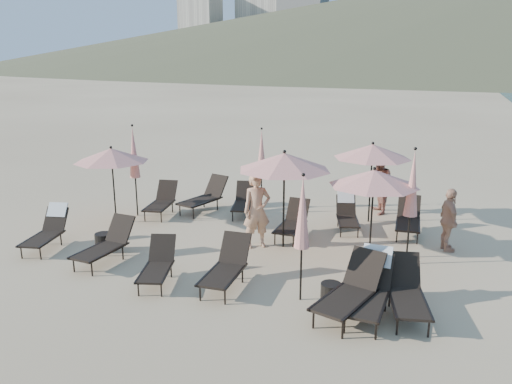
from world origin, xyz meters
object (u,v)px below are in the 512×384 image
at_px(lounger_1, 106,244).
at_px(lounger_10, 347,213).
at_px(lounger_5, 407,292).
at_px(lounger_12, 371,287).
at_px(lounger_4, 351,290).
at_px(side_table_0, 104,242).
at_px(beachgoer_c, 449,220).
at_px(lounger_9, 293,221).
at_px(umbrella_open_1, 284,162).
at_px(side_table_1, 331,293).
at_px(umbrella_open_0, 111,155).
at_px(umbrella_closed_1, 412,184).
at_px(umbrella_closed_3, 262,153).
at_px(lounger_6, 161,201).
at_px(lounger_11, 408,219).
at_px(lounger_7, 205,196).
at_px(umbrella_open_2, 374,178).
at_px(lounger_0, 48,229).
at_px(umbrella_closed_2, 134,153).
at_px(lounger_3, 226,266).
at_px(beachgoer_a, 257,211).
at_px(umbrella_open_3, 372,151).
at_px(umbrella_closed_0, 302,213).
at_px(lounger_8, 244,201).
at_px(lounger_2, 158,264).
at_px(beachgoer_b, 379,184).

relative_size(lounger_1, lounger_10, 1.07).
height_order(lounger_5, lounger_12, lounger_12).
bearing_deg(lounger_10, lounger_4, -94.75).
distance_m(side_table_0, beachgoer_c, 8.61).
bearing_deg(lounger_4, lounger_9, 137.07).
height_order(umbrella_open_1, side_table_1, umbrella_open_1).
distance_m(umbrella_open_0, umbrella_closed_1, 8.27).
bearing_deg(umbrella_closed_3, lounger_6, -145.83).
height_order(lounger_11, side_table_0, lounger_11).
bearing_deg(side_table_1, umbrella_closed_3, 122.45).
bearing_deg(lounger_11, lounger_6, -176.86).
bearing_deg(lounger_7, lounger_1, -79.18).
xyz_separation_m(umbrella_open_2, umbrella_closed_1, (0.86, -0.02, -0.06)).
relative_size(lounger_1, umbrella_closed_3, 0.66).
relative_size(lounger_0, umbrella_open_0, 0.75).
xyz_separation_m(lounger_0, umbrella_closed_2, (0.56, 3.09, 1.48)).
height_order(umbrella_open_1, umbrella_open_2, umbrella_open_1).
xyz_separation_m(lounger_3, lounger_12, (3.00, -0.07, 0.08)).
distance_m(lounger_4, beachgoer_c, 4.44).
bearing_deg(lounger_9, umbrella_closed_3, 127.47).
bearing_deg(umbrella_open_2, lounger_10, 115.27).
relative_size(umbrella_open_2, beachgoer_c, 1.41).
bearing_deg(umbrella_open_1, lounger_4, -51.76).
xyz_separation_m(lounger_5, beachgoer_a, (-3.88, 2.26, 0.51)).
relative_size(lounger_1, umbrella_closed_1, 0.62).
height_order(lounger_11, umbrella_open_3, umbrella_open_3).
bearing_deg(umbrella_open_2, lounger_12, -81.07).
relative_size(lounger_3, umbrella_closed_0, 0.66).
distance_m(umbrella_open_0, umbrella_open_3, 7.47).
xyz_separation_m(lounger_0, lounger_3, (5.19, -0.43, -0.03)).
relative_size(lounger_0, lounger_10, 1.06).
bearing_deg(lounger_1, umbrella_open_1, 37.92).
bearing_deg(umbrella_open_2, lounger_0, -164.22).
bearing_deg(lounger_11, umbrella_closed_1, -89.72).
height_order(umbrella_open_2, umbrella_closed_0, umbrella_closed_0).
bearing_deg(lounger_11, lounger_5, -89.49).
relative_size(lounger_8, umbrella_closed_0, 0.65).
relative_size(lounger_2, lounger_5, 0.89).
bearing_deg(side_table_1, beachgoer_a, 136.38).
distance_m(lounger_7, umbrella_open_3, 5.33).
bearing_deg(umbrella_closed_0, umbrella_closed_1, 55.64).
bearing_deg(umbrella_closed_1, lounger_11, 94.24).
xyz_separation_m(lounger_10, side_table_0, (-5.33, -3.94, -0.22)).
height_order(lounger_2, lounger_12, lounger_12).
relative_size(lounger_2, beachgoer_b, 0.85).
bearing_deg(lounger_10, lounger_9, -152.00).
bearing_deg(beachgoer_b, beachgoer_c, 14.20).
distance_m(lounger_7, beachgoer_a, 3.59).
height_order(lounger_11, umbrella_open_1, umbrella_open_1).
distance_m(umbrella_open_1, umbrella_open_3, 3.34).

